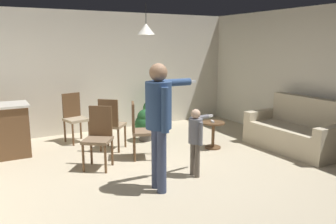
{
  "coord_description": "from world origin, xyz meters",
  "views": [
    {
      "loc": [
        -2.46,
        -4.39,
        2.0
      ],
      "look_at": [
        -0.12,
        -0.06,
        1.0
      ],
      "focal_mm": 36.32,
      "sensor_mm": 36.0,
      "label": 1
    }
  ],
  "objects_px": {
    "dining_chair_centre_back": "(74,116)",
    "potted_plant_by_wall": "(154,109)",
    "couch_floral": "(295,132)",
    "person_child": "(196,135)",
    "dining_chair_near_wall": "(140,128)",
    "potted_plant_corner": "(145,123)",
    "person_adult": "(160,113)",
    "dining_chair_spare": "(111,122)",
    "spare_remote_on_table": "(212,121)",
    "dining_chair_by_counter": "(99,135)",
    "side_table_by_couch": "(213,132)"
  },
  "relations": [
    {
      "from": "potted_plant_corner",
      "to": "potted_plant_by_wall",
      "type": "xyz_separation_m",
      "value": [
        0.63,
        0.84,
        0.11
      ]
    },
    {
      "from": "dining_chair_near_wall",
      "to": "potted_plant_corner",
      "type": "relative_size",
      "value": 1.51
    },
    {
      "from": "potted_plant_by_wall",
      "to": "person_adult",
      "type": "bearing_deg",
      "value": -114.89
    },
    {
      "from": "couch_floral",
      "to": "dining_chair_spare",
      "type": "height_order",
      "value": "same"
    },
    {
      "from": "person_child",
      "to": "potted_plant_corner",
      "type": "bearing_deg",
      "value": 169.24
    },
    {
      "from": "couch_floral",
      "to": "potted_plant_by_wall",
      "type": "xyz_separation_m",
      "value": [
        -1.64,
        2.74,
        0.14
      ]
    },
    {
      "from": "side_table_by_couch",
      "to": "dining_chair_spare",
      "type": "height_order",
      "value": "dining_chair_spare"
    },
    {
      "from": "dining_chair_near_wall",
      "to": "spare_remote_on_table",
      "type": "bearing_deg",
      "value": 104.75
    },
    {
      "from": "potted_plant_corner",
      "to": "spare_remote_on_table",
      "type": "bearing_deg",
      "value": -51.19
    },
    {
      "from": "dining_chair_by_counter",
      "to": "potted_plant_by_wall",
      "type": "height_order",
      "value": "dining_chair_by_counter"
    },
    {
      "from": "couch_floral",
      "to": "dining_chair_by_counter",
      "type": "bearing_deg",
      "value": 74.76
    },
    {
      "from": "person_child",
      "to": "spare_remote_on_table",
      "type": "xyz_separation_m",
      "value": [
        1.04,
        1.01,
        -0.11
      ]
    },
    {
      "from": "potted_plant_by_wall",
      "to": "dining_chair_spare",
      "type": "bearing_deg",
      "value": -141.91
    },
    {
      "from": "person_adult",
      "to": "dining_chair_spare",
      "type": "height_order",
      "value": "person_adult"
    },
    {
      "from": "dining_chair_by_counter",
      "to": "dining_chair_near_wall",
      "type": "relative_size",
      "value": 1.0
    },
    {
      "from": "person_adult",
      "to": "dining_chair_spare",
      "type": "bearing_deg",
      "value": -177.92
    },
    {
      "from": "person_adult",
      "to": "potted_plant_corner",
      "type": "xyz_separation_m",
      "value": [
        0.84,
        2.32,
        -0.72
      ]
    },
    {
      "from": "dining_chair_near_wall",
      "to": "spare_remote_on_table",
      "type": "relative_size",
      "value": 7.69
    },
    {
      "from": "person_child",
      "to": "dining_chair_near_wall",
      "type": "xyz_separation_m",
      "value": [
        -0.4,
        1.17,
        -0.1
      ]
    },
    {
      "from": "potted_plant_by_wall",
      "to": "spare_remote_on_table",
      "type": "relative_size",
      "value": 6.6
    },
    {
      "from": "couch_floral",
      "to": "person_adult",
      "type": "relative_size",
      "value": 1.05
    },
    {
      "from": "person_child",
      "to": "dining_chair_spare",
      "type": "xyz_separation_m",
      "value": [
        -0.71,
        1.83,
        -0.1
      ]
    },
    {
      "from": "person_adult",
      "to": "spare_remote_on_table",
      "type": "height_order",
      "value": "person_adult"
    },
    {
      "from": "person_adult",
      "to": "potted_plant_by_wall",
      "type": "bearing_deg",
      "value": 157.13
    },
    {
      "from": "side_table_by_couch",
      "to": "dining_chair_by_counter",
      "type": "relative_size",
      "value": 0.52
    },
    {
      "from": "dining_chair_near_wall",
      "to": "potted_plant_by_wall",
      "type": "height_order",
      "value": "dining_chair_near_wall"
    },
    {
      "from": "couch_floral",
      "to": "person_child",
      "type": "xyz_separation_m",
      "value": [
        -2.41,
        -0.24,
        0.32
      ]
    },
    {
      "from": "dining_chair_centre_back",
      "to": "potted_plant_by_wall",
      "type": "bearing_deg",
      "value": 172.63
    },
    {
      "from": "person_adult",
      "to": "dining_chair_near_wall",
      "type": "relative_size",
      "value": 1.75
    },
    {
      "from": "person_adult",
      "to": "dining_chair_by_counter",
      "type": "distance_m",
      "value": 1.45
    },
    {
      "from": "potted_plant_corner",
      "to": "dining_chair_spare",
      "type": "bearing_deg",
      "value": -159.86
    },
    {
      "from": "dining_chair_near_wall",
      "to": "potted_plant_corner",
      "type": "xyz_separation_m",
      "value": [
        0.54,
        0.96,
        -0.18
      ]
    },
    {
      "from": "dining_chair_near_wall",
      "to": "dining_chair_by_counter",
      "type": "bearing_deg",
      "value": -61.96
    },
    {
      "from": "dining_chair_spare",
      "to": "spare_remote_on_table",
      "type": "height_order",
      "value": "dining_chair_spare"
    },
    {
      "from": "side_table_by_couch",
      "to": "person_child",
      "type": "bearing_deg",
      "value": -136.08
    },
    {
      "from": "side_table_by_couch",
      "to": "potted_plant_corner",
      "type": "height_order",
      "value": "potted_plant_corner"
    },
    {
      "from": "dining_chair_spare",
      "to": "spare_remote_on_table",
      "type": "xyz_separation_m",
      "value": [
        1.74,
        -0.81,
        -0.01
      ]
    },
    {
      "from": "side_table_by_couch",
      "to": "person_adult",
      "type": "height_order",
      "value": "person_adult"
    },
    {
      "from": "person_child",
      "to": "potted_plant_by_wall",
      "type": "bearing_deg",
      "value": 158.43
    },
    {
      "from": "couch_floral",
      "to": "dining_chair_centre_back",
      "type": "relative_size",
      "value": 1.83
    },
    {
      "from": "potted_plant_corner",
      "to": "couch_floral",
      "type": "bearing_deg",
      "value": -39.78
    },
    {
      "from": "dining_chair_by_counter",
      "to": "potted_plant_corner",
      "type": "bearing_deg",
      "value": -105.05
    },
    {
      "from": "side_table_by_couch",
      "to": "dining_chair_spare",
      "type": "bearing_deg",
      "value": 155.87
    },
    {
      "from": "person_child",
      "to": "person_adult",
      "type": "bearing_deg",
      "value": -82.3
    },
    {
      "from": "couch_floral",
      "to": "spare_remote_on_table",
      "type": "distance_m",
      "value": 1.59
    },
    {
      "from": "couch_floral",
      "to": "potted_plant_by_wall",
      "type": "distance_m",
      "value": 3.2
    },
    {
      "from": "side_table_by_couch",
      "to": "dining_chair_spare",
      "type": "distance_m",
      "value": 1.96
    },
    {
      "from": "dining_chair_centre_back",
      "to": "potted_plant_by_wall",
      "type": "xyz_separation_m",
      "value": [
        1.93,
        0.22,
        -0.07
      ]
    },
    {
      "from": "person_adult",
      "to": "person_child",
      "type": "bearing_deg",
      "value": 106.89
    },
    {
      "from": "person_child",
      "to": "dining_chair_by_counter",
      "type": "bearing_deg",
      "value": -139.69
    }
  ]
}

